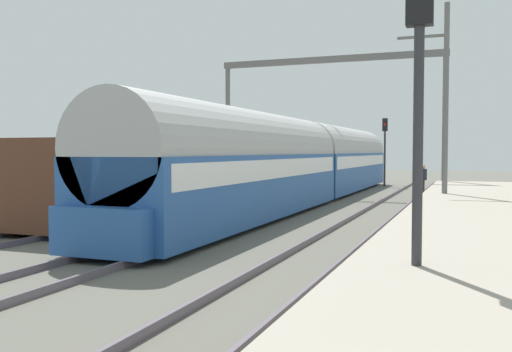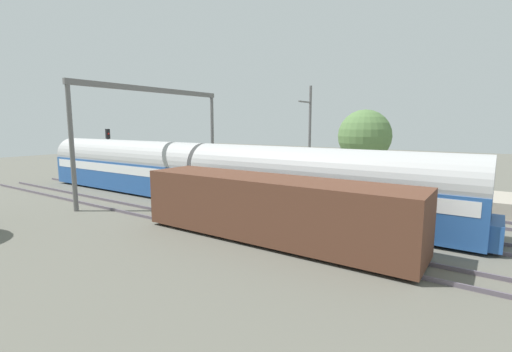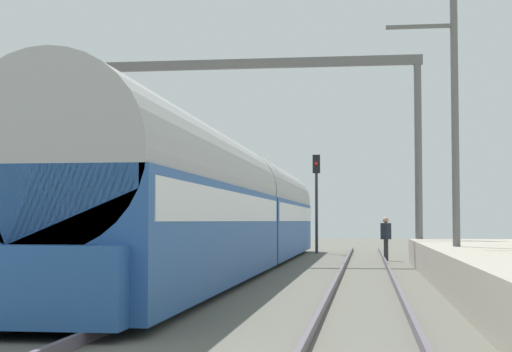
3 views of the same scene
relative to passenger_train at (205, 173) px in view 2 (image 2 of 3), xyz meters
The scene contains 12 objects.
ground 11.24m from the passenger_train, 90.00° to the right, with size 120.00×120.00×0.00m, color #5F5E54.
track_far_west 12.02m from the passenger_train, 111.13° to the right, with size 1.52×60.00×0.16m.
track_west 11.23m from the passenger_train, 90.00° to the right, with size 1.52×60.00×0.16m.
track_east 12.02m from the passenger_train, 68.87° to the right, with size 1.52×60.00×0.16m.
platform 12.25m from the passenger_train, 48.25° to the right, with size 4.40×28.00×0.90m.
passenger_train is the anchor object (origin of this frame).
freight_car 9.01m from the passenger_train, 118.37° to the right, with size 2.80×13.00×2.70m.
person_crossing 8.22m from the passenger_train, 51.51° to the left, with size 0.42×0.47×1.73m.
railway_signal_far 13.75m from the passenger_train, 81.96° to the left, with size 0.36×0.30×4.80m.
catenary_gantry 6.04m from the passenger_train, 90.00° to the left, with size 12.95×0.28×7.86m.
catenary_pole_east_mid 8.26m from the passenger_train, 33.73° to the right, with size 1.90×0.20×8.00m.
tree_east_background 15.13m from the passenger_train, 25.04° to the right, with size 4.57×4.57×6.49m.
Camera 2 is at (-17.71, -5.20, 5.22)m, focal length 25.24 mm.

